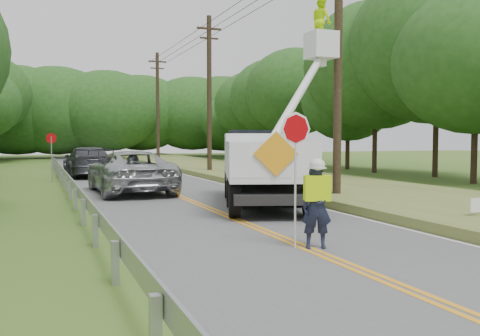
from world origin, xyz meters
name	(u,v)px	position (x,y,z in m)	size (l,w,h in m)	color
ground	(369,275)	(0.00, 0.00, 0.00)	(140.00, 140.00, 0.00)	#3D6021
road	(171,193)	(0.00, 14.00, 0.01)	(7.20, 96.00, 0.03)	#535356
guardrail	(69,181)	(-4.02, 14.91, 0.55)	(0.18, 48.00, 0.77)	#9D9FA6
utility_poles	(252,80)	(5.00, 17.02, 5.27)	(1.60, 43.30, 10.00)	black
tall_grass_verge	(318,184)	(7.10, 14.00, 0.15)	(7.00, 96.00, 0.30)	#5C6531
treeline_right	(357,80)	(15.87, 23.77, 6.39)	(11.08, 53.65, 12.41)	#332319
treeline_horizon	(92,111)	(0.95, 56.20, 5.50)	(55.59, 13.32, 10.20)	#1E4816
flagger	(316,200)	(0.19, 2.13, 1.04)	(1.13, 0.61, 2.85)	#191E33
bucket_truck	(264,157)	(2.49, 9.90, 1.64)	(5.10, 7.93, 7.28)	black
suv_silver	(130,172)	(-1.57, 14.67, 0.91)	(2.94, 6.38, 1.77)	#A9ADB1
suv_darkgrey	(88,162)	(-2.41, 24.87, 0.91)	(2.49, 6.13, 1.78)	#3B3C43
stop_sign_permanent	(51,150)	(-4.53, 21.25, 1.73)	(0.54, 0.18, 2.59)	#9D9FA6
yard_sign	(478,206)	(5.51, 2.96, 0.55)	(0.52, 0.04, 0.76)	white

